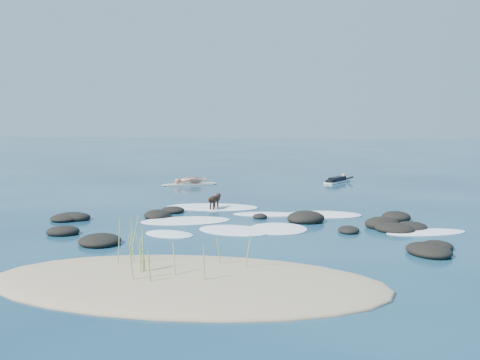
# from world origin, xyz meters

# --- Properties ---
(ground) EXTENTS (160.00, 160.00, 0.00)m
(ground) POSITION_xyz_m (0.00, 0.00, 0.00)
(ground) COLOR #0A2642
(ground) RESTS_ON ground
(sand_dune) EXTENTS (9.00, 4.40, 0.60)m
(sand_dune) POSITION_xyz_m (0.00, -8.20, 0.00)
(sand_dune) COLOR #9E8966
(sand_dune) RESTS_ON ground
(dune_grass) EXTENTS (3.13, 2.12, 1.24)m
(dune_grass) POSITION_xyz_m (-0.76, -8.03, 0.62)
(dune_grass) COLOR #8DA650
(dune_grass) RESTS_ON ground
(reef_rocks) EXTENTS (13.36, 6.82, 0.51)m
(reef_rocks) POSITION_xyz_m (1.25, -2.01, 0.09)
(reef_rocks) COLOR black
(reef_rocks) RESTS_ON ground
(breaking_foam) EXTENTS (11.25, 7.09, 0.12)m
(breaking_foam) POSITION_xyz_m (0.41, -0.44, 0.01)
(breaking_foam) COLOR white
(breaking_foam) RESTS_ON ground
(standing_surfer_rig) EXTENTS (2.88, 1.65, 1.76)m
(standing_surfer_rig) POSITION_xyz_m (-4.07, 8.91, 0.69)
(standing_surfer_rig) COLOR beige
(standing_surfer_rig) RESTS_ON ground
(paddling_surfer_rig) EXTENTS (1.73, 2.45, 0.45)m
(paddling_surfer_rig) POSITION_xyz_m (3.94, 11.29, 0.15)
(paddling_surfer_rig) COLOR white
(paddling_surfer_rig) RESTS_ON ground
(dog) EXTENTS (0.44, 1.02, 0.66)m
(dog) POSITION_xyz_m (-1.21, 1.29, 0.44)
(dog) COLOR black
(dog) RESTS_ON ground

